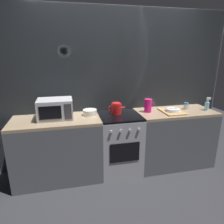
# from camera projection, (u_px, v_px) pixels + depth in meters

# --- Properties ---
(ground_plane) EXTENTS (8.00, 8.00, 0.00)m
(ground_plane) POSITION_uv_depth(u_px,v_px,m) (119.00, 169.00, 3.18)
(ground_plane) COLOR #2D2D33
(back_wall) EXTENTS (3.60, 0.05, 2.40)m
(back_wall) POSITION_uv_depth(u_px,v_px,m) (114.00, 90.00, 3.13)
(back_wall) COLOR gray
(back_wall) RESTS_ON ground_plane
(counter_left) EXTENTS (1.20, 0.60, 0.90)m
(counter_left) POSITION_uv_depth(u_px,v_px,m) (58.00, 149.00, 2.86)
(counter_left) COLOR #515459
(counter_left) RESTS_ON ground_plane
(stove_unit) EXTENTS (0.60, 0.63, 0.90)m
(stove_unit) POSITION_uv_depth(u_px,v_px,m) (119.00, 143.00, 3.05)
(stove_unit) COLOR #9E9EA3
(stove_unit) RESTS_ON ground_plane
(counter_right) EXTENTS (1.20, 0.60, 0.90)m
(counter_right) POSITION_uv_depth(u_px,v_px,m) (173.00, 138.00, 3.24)
(counter_right) COLOR #515459
(counter_right) RESTS_ON ground_plane
(microwave) EXTENTS (0.46, 0.35, 0.27)m
(microwave) POSITION_uv_depth(u_px,v_px,m) (55.00, 109.00, 2.73)
(microwave) COLOR #B2B2B7
(microwave) RESTS_ON counter_left
(kettle) EXTENTS (0.28, 0.15, 0.17)m
(kettle) POSITION_uv_depth(u_px,v_px,m) (116.00, 108.00, 2.95)
(kettle) COLOR red
(kettle) RESTS_ON stove_unit
(mixing_bowl) EXTENTS (0.20, 0.20, 0.08)m
(mixing_bowl) POSITION_uv_depth(u_px,v_px,m) (90.00, 112.00, 2.90)
(mixing_bowl) COLOR silver
(mixing_bowl) RESTS_ON counter_left
(pitcher) EXTENTS (0.16, 0.11, 0.20)m
(pitcher) POSITION_uv_depth(u_px,v_px,m) (148.00, 106.00, 3.02)
(pitcher) COLOR #E5197A
(pitcher) RESTS_ON counter_right
(dish_pile) EXTENTS (0.30, 0.40, 0.07)m
(dish_pile) POSITION_uv_depth(u_px,v_px,m) (172.00, 111.00, 3.03)
(dish_pile) COLOR tan
(dish_pile) RESTS_ON counter_right
(spice_jar) EXTENTS (0.08, 0.08, 0.10)m
(spice_jar) POSITION_uv_depth(u_px,v_px,m) (186.00, 106.00, 3.18)
(spice_jar) COLOR silver
(spice_jar) RESTS_ON counter_right
(spray_bottle) EXTENTS (0.08, 0.06, 0.20)m
(spray_bottle) POSITION_uv_depth(u_px,v_px,m) (207.00, 105.00, 3.12)
(spray_bottle) COLOR #8CCCE5
(spray_bottle) RESTS_ON counter_right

